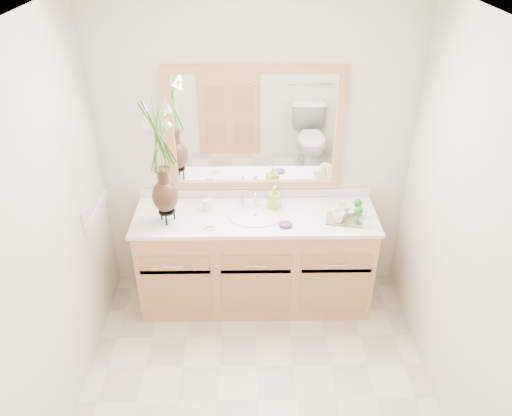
{
  "coord_description": "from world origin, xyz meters",
  "views": [
    {
      "loc": [
        -0.04,
        -2.17,
        2.86
      ],
      "look_at": [
        -0.0,
        0.65,
        1.12
      ],
      "focal_mm": 35.0,
      "sensor_mm": 36.0,
      "label": 1
    }
  ],
  "objects_px": {
    "soap_bottle": "(274,198)",
    "tray": "(344,220)",
    "tumbler": "(207,205)",
    "flower_vase": "(159,145)"
  },
  "relations": [
    {
      "from": "soap_bottle",
      "to": "tray",
      "type": "relative_size",
      "value": 0.65
    },
    {
      "from": "tumbler",
      "to": "tray",
      "type": "bearing_deg",
      "value": -8.88
    },
    {
      "from": "flower_vase",
      "to": "tumbler",
      "type": "height_order",
      "value": "flower_vase"
    },
    {
      "from": "flower_vase",
      "to": "tray",
      "type": "height_order",
      "value": "flower_vase"
    },
    {
      "from": "flower_vase",
      "to": "soap_bottle",
      "type": "relative_size",
      "value": 5.29
    },
    {
      "from": "flower_vase",
      "to": "tumbler",
      "type": "distance_m",
      "value": 0.66
    },
    {
      "from": "flower_vase",
      "to": "soap_bottle",
      "type": "height_order",
      "value": "flower_vase"
    },
    {
      "from": "soap_bottle",
      "to": "tray",
      "type": "distance_m",
      "value": 0.55
    },
    {
      "from": "tray",
      "to": "soap_bottle",
      "type": "bearing_deg",
      "value": 171.66
    },
    {
      "from": "tumbler",
      "to": "tray",
      "type": "height_order",
      "value": "tumbler"
    }
  ]
}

